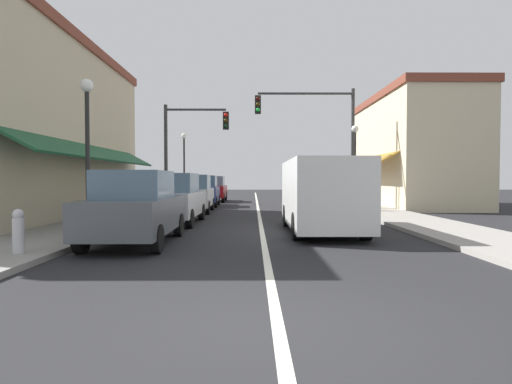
% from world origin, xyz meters
% --- Properties ---
extents(ground_plane, '(80.00, 80.00, 0.00)m').
position_xyz_m(ground_plane, '(0.00, 18.00, 0.00)').
color(ground_plane, black).
extents(sidewalk_left, '(2.60, 56.00, 0.12)m').
position_xyz_m(sidewalk_left, '(-5.50, 18.00, 0.06)').
color(sidewalk_left, gray).
rests_on(sidewalk_left, ground).
extents(sidewalk_right, '(2.60, 56.00, 0.12)m').
position_xyz_m(sidewalk_right, '(5.50, 18.00, 0.06)').
color(sidewalk_right, gray).
rests_on(sidewalk_right, ground).
extents(lane_center_stripe, '(0.14, 52.00, 0.01)m').
position_xyz_m(lane_center_stripe, '(0.00, 18.00, 0.00)').
color(lane_center_stripe, silver).
rests_on(lane_center_stripe, ground).
extents(storefront_left_block, '(5.70, 14.20, 7.09)m').
position_xyz_m(storefront_left_block, '(-8.99, 12.00, 3.55)').
color(storefront_left_block, '#BCAD8E').
rests_on(storefront_left_block, ground).
extents(storefront_right_block, '(5.63, 10.20, 6.43)m').
position_xyz_m(storefront_right_block, '(8.95, 20.00, 3.22)').
color(storefront_right_block, beige).
rests_on(storefront_right_block, ground).
extents(parked_car_nearest_left, '(1.81, 4.11, 1.77)m').
position_xyz_m(parked_car_nearest_left, '(-3.09, 5.78, 0.88)').
color(parked_car_nearest_left, '#4C5156').
rests_on(parked_car_nearest_left, ground).
extents(parked_car_second_left, '(1.83, 4.12, 1.77)m').
position_xyz_m(parked_car_second_left, '(-3.06, 10.37, 0.88)').
color(parked_car_second_left, '#B7BABF').
rests_on(parked_car_second_left, ground).
extents(parked_car_third_left, '(1.87, 4.14, 1.77)m').
position_xyz_m(parked_car_third_left, '(-3.11, 15.48, 0.88)').
color(parked_car_third_left, silver).
rests_on(parked_car_third_left, ground).
extents(parked_car_far_left, '(1.86, 4.14, 1.77)m').
position_xyz_m(parked_car_far_left, '(-3.15, 19.93, 0.88)').
color(parked_car_far_left, navy).
rests_on(parked_car_far_left, ground).
extents(parked_car_distant_left, '(1.79, 4.10, 1.77)m').
position_xyz_m(parked_car_distant_left, '(-3.06, 24.97, 0.88)').
color(parked_car_distant_left, maroon).
rests_on(parked_car_distant_left, ground).
extents(van_in_lane, '(2.00, 5.18, 2.12)m').
position_xyz_m(van_in_lane, '(1.74, 7.95, 1.15)').
color(van_in_lane, silver).
rests_on(van_in_lane, ground).
extents(traffic_signal_mast_arm, '(5.06, 0.50, 6.14)m').
position_xyz_m(traffic_signal_mast_arm, '(3.13, 16.94, 4.17)').
color(traffic_signal_mast_arm, '#333333').
rests_on(traffic_signal_mast_arm, ground).
extents(traffic_signal_left_corner, '(3.38, 0.50, 5.42)m').
position_xyz_m(traffic_signal_left_corner, '(-3.67, 17.51, 3.60)').
color(traffic_signal_left_corner, '#333333').
rests_on(traffic_signal_left_corner, ground).
extents(street_lamp_left_near, '(0.36, 0.36, 4.34)m').
position_xyz_m(street_lamp_left_near, '(-4.87, 7.41, 2.97)').
color(street_lamp_left_near, black).
rests_on(street_lamp_left_near, ground).
extents(street_lamp_right_mid, '(0.36, 0.36, 4.25)m').
position_xyz_m(street_lamp_right_mid, '(4.82, 16.61, 2.91)').
color(street_lamp_right_mid, black).
rests_on(street_lamp_right_mid, ground).
extents(street_lamp_left_far, '(0.36, 0.36, 4.65)m').
position_xyz_m(street_lamp_left_far, '(-4.89, 23.88, 3.14)').
color(street_lamp_left_far, black).
rests_on(street_lamp_left_far, ground).
extents(fire_hydrant, '(0.22, 0.22, 0.87)m').
position_xyz_m(fire_hydrant, '(-4.82, 3.81, 0.55)').
color(fire_hydrant, '#B2B2B7').
rests_on(fire_hydrant, ground).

